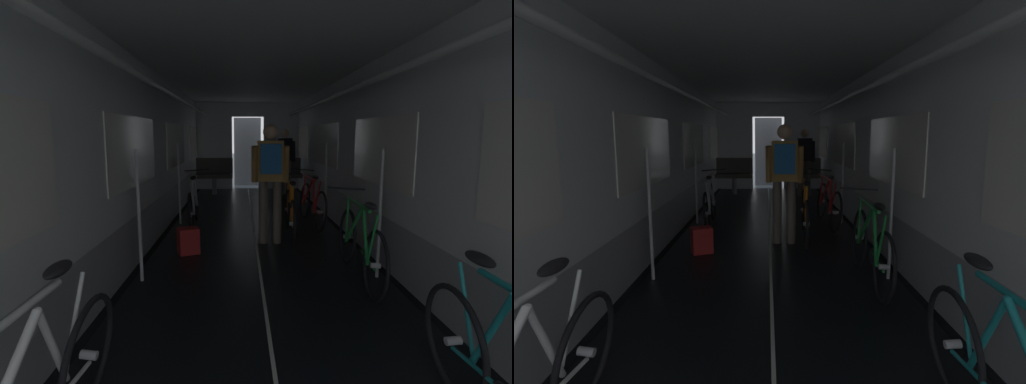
% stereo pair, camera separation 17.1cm
% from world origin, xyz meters
% --- Properties ---
extents(train_car_shell, '(3.14, 12.34, 2.57)m').
position_xyz_m(train_car_shell, '(-0.00, 3.60, 1.70)').
color(train_car_shell, black).
rests_on(train_car_shell, ground).
extents(bench_seat_far_left, '(0.98, 0.51, 0.95)m').
position_xyz_m(bench_seat_far_left, '(-0.90, 8.07, 0.57)').
color(bench_seat_far_left, gray).
rests_on(bench_seat_far_left, ground).
extents(bench_seat_far_right, '(0.98, 0.51, 0.95)m').
position_xyz_m(bench_seat_far_right, '(0.90, 8.07, 0.57)').
color(bench_seat_far_right, gray).
rests_on(bench_seat_far_right, ground).
extents(bicycle_silver, '(0.44, 1.69, 0.95)m').
position_xyz_m(bicycle_silver, '(-1.00, 4.46, 0.38)').
color(bicycle_silver, black).
rests_on(bicycle_silver, ground).
extents(bicycle_green, '(0.44, 1.69, 0.94)m').
position_xyz_m(bicycle_green, '(1.04, 2.04, 0.38)').
color(bicycle_green, black).
rests_on(bicycle_green, ground).
extents(bicycle_red, '(0.44, 1.69, 0.95)m').
position_xyz_m(bicycle_red, '(1.00, 4.52, 0.38)').
color(bicycle_red, black).
rests_on(bicycle_red, ground).
extents(person_cyclist_aisle, '(0.54, 0.38, 1.69)m').
position_xyz_m(person_cyclist_aisle, '(0.20, 3.46, 1.02)').
color(person_cyclist_aisle, brown).
rests_on(person_cyclist_aisle, ground).
extents(bicycle_orange_in_aisle, '(0.44, 1.69, 0.93)m').
position_xyz_m(bicycle_orange_in_aisle, '(0.52, 3.72, 0.38)').
color(bicycle_orange_in_aisle, black).
rests_on(bicycle_orange_in_aisle, ground).
extents(person_standing_near_bench, '(0.53, 0.23, 1.69)m').
position_xyz_m(person_standing_near_bench, '(0.90, 7.70, 0.98)').
color(person_standing_near_bench, brown).
rests_on(person_standing_near_bench, ground).
extents(backpack_on_floor, '(0.32, 0.28, 0.34)m').
position_xyz_m(backpack_on_floor, '(-0.90, 3.02, 0.17)').
color(backpack_on_floor, maroon).
rests_on(backpack_on_floor, ground).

